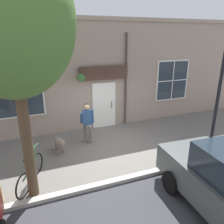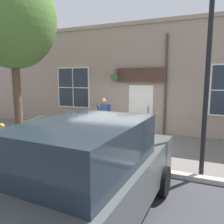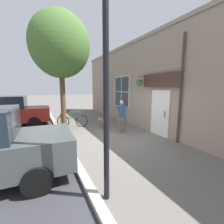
% 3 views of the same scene
% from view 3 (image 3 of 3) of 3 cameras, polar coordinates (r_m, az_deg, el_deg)
% --- Properties ---
extents(ground_plane, '(90.00, 90.00, 0.00)m').
position_cam_3_polar(ground_plane, '(6.58, 0.94, -10.41)').
color(ground_plane, '#66605B').
extents(storefront_facade, '(0.95, 18.00, 4.85)m').
position_cam_3_polar(storefront_facade, '(7.56, 17.26, 10.44)').
color(storefront_facade, gray).
rests_on(storefront_facade, ground_plane).
extents(pedestrian_walking, '(0.62, 0.59, 1.64)m').
position_cam_3_polar(pedestrian_walking, '(7.38, 3.95, -0.45)').
color(pedestrian_walking, '#6B665B').
rests_on(pedestrian_walking, ground_plane).
extents(dog_on_leash, '(1.07, 0.38, 0.65)m').
position_cam_3_polar(dog_on_leash, '(8.31, -2.84, -3.27)').
color(dog_on_leash, '#7F6B5B').
rests_on(dog_on_leash, ground_plane).
extents(street_tree_by_curb, '(3.05, 2.74, 6.06)m').
position_cam_3_polar(street_tree_by_curb, '(8.77, -18.65, 22.55)').
color(street_tree_by_curb, brown).
rests_on(street_tree_by_curb, ground_plane).
extents(leaning_bicycle, '(1.59, 0.79, 1.00)m').
position_cam_3_polar(leaning_bicycle, '(8.84, -14.85, -3.06)').
color(leaning_bicycle, black).
rests_on(leaning_bicycle, ground_plane).
extents(parked_car_nearest_curb, '(4.38, 2.10, 1.75)m').
position_cam_3_polar(parked_car_nearest_curb, '(10.29, -35.16, 0.09)').
color(parked_car_nearest_curb, maroon).
rests_on(parked_car_nearest_curb, ground_plane).
extents(street_lamp, '(0.32, 0.32, 5.24)m').
position_cam_3_polar(street_lamp, '(2.97, -2.45, 32.74)').
color(street_lamp, black).
rests_on(street_lamp, ground_plane).
extents(fire_hydrant, '(0.34, 0.20, 0.77)m').
position_cam_3_polar(fire_hydrant, '(9.56, -18.54, -2.21)').
color(fire_hydrant, gold).
rests_on(fire_hydrant, ground_plane).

